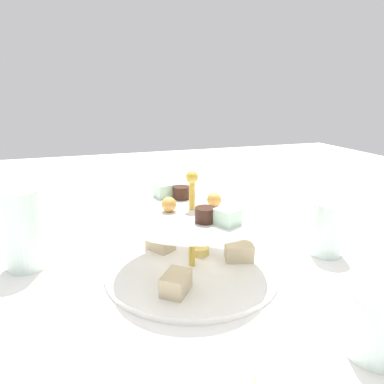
{
  "coord_description": "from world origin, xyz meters",
  "views": [
    {
      "loc": [
        -0.5,
        0.17,
        0.29
      ],
      "look_at": [
        0.0,
        0.0,
        0.14
      ],
      "focal_mm": 32.27,
      "sensor_mm": 36.0,
      "label": 1
    }
  ],
  "objects_px": {
    "tiered_serving_stand": "(192,244)",
    "water_glass_tall_right": "(23,230)",
    "water_glass_short_left": "(377,326)",
    "butter_knife_left": "(176,207)",
    "water_glass_mid_back": "(327,229)"
  },
  "relations": [
    {
      "from": "water_glass_tall_right",
      "to": "water_glass_short_left",
      "type": "relative_size",
      "value": 1.78
    },
    {
      "from": "tiered_serving_stand",
      "to": "butter_knife_left",
      "type": "distance_m",
      "value": 0.34
    },
    {
      "from": "tiered_serving_stand",
      "to": "butter_knife_left",
      "type": "relative_size",
      "value": 1.72
    },
    {
      "from": "water_glass_tall_right",
      "to": "butter_knife_left",
      "type": "height_order",
      "value": "water_glass_tall_right"
    },
    {
      "from": "water_glass_mid_back",
      "to": "water_glass_tall_right",
      "type": "bearing_deg",
      "value": 76.92
    },
    {
      "from": "water_glass_mid_back",
      "to": "butter_knife_left",
      "type": "bearing_deg",
      "value": 28.72
    },
    {
      "from": "water_glass_tall_right",
      "to": "water_glass_short_left",
      "type": "height_order",
      "value": "water_glass_tall_right"
    },
    {
      "from": "tiered_serving_stand",
      "to": "water_glass_short_left",
      "type": "bearing_deg",
      "value": -151.41
    },
    {
      "from": "water_glass_tall_right",
      "to": "water_glass_mid_back",
      "type": "bearing_deg",
      "value": -103.08
    },
    {
      "from": "water_glass_short_left",
      "to": "butter_knife_left",
      "type": "bearing_deg",
      "value": 6.95
    },
    {
      "from": "butter_knife_left",
      "to": "water_glass_short_left",
      "type": "bearing_deg",
      "value": 117.03
    },
    {
      "from": "tiered_serving_stand",
      "to": "water_glass_tall_right",
      "type": "xyz_separation_m",
      "value": [
        0.1,
        0.27,
        0.02
      ]
    },
    {
      "from": "tiered_serving_stand",
      "to": "water_glass_short_left",
      "type": "height_order",
      "value": "tiered_serving_stand"
    },
    {
      "from": "water_glass_short_left",
      "to": "butter_knife_left",
      "type": "distance_m",
      "value": 0.59
    },
    {
      "from": "water_glass_tall_right",
      "to": "water_glass_short_left",
      "type": "bearing_deg",
      "value": -131.27
    }
  ]
}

